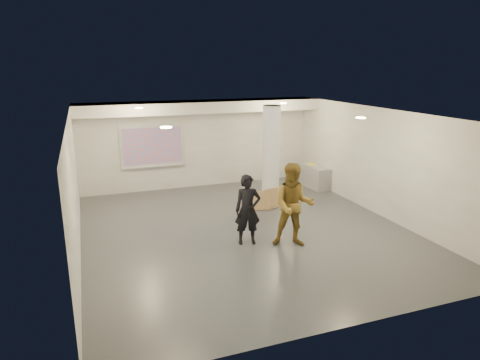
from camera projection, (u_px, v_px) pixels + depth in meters
name	position (u px, v px, depth m)	size (l,w,h in m)	color
floor	(245.00, 231.00, 11.02)	(8.00, 9.00, 0.01)	#3B3D43
ceiling	(246.00, 114.00, 10.23)	(8.00, 9.00, 0.01)	white
wall_back	(199.00, 144.00, 14.70)	(8.00, 0.01, 3.00)	beige
wall_front	(350.00, 243.00, 6.55)	(8.00, 0.01, 3.00)	beige
wall_left	(74.00, 190.00, 9.30)	(0.01, 9.00, 3.00)	beige
wall_right	(379.00, 162.00, 11.95)	(0.01, 9.00, 3.00)	beige
soffit_band	(202.00, 107.00, 13.86)	(8.00, 1.10, 0.36)	silver
downlight_nw	(139.00, 108.00, 11.77)	(0.22, 0.22, 0.02)	#FFE698
downlight_ne	(283.00, 103.00, 13.23)	(0.22, 0.22, 0.02)	#FFE698
downlight_sw	(166.00, 127.00, 8.15)	(0.22, 0.22, 0.02)	#FFE698
downlight_se	(361.00, 118.00, 9.61)	(0.22, 0.22, 0.02)	#FFE698
column	(271.00, 156.00, 12.75)	(0.52, 0.52, 3.00)	white
projection_screen	(152.00, 146.00, 14.12)	(2.10, 0.13, 1.42)	silver
credenza	(315.00, 177.00, 14.84)	(0.54, 1.29, 0.75)	gray
papers_stack	(311.00, 164.00, 14.99)	(0.23, 0.29, 0.02)	white
postit_pad	(311.00, 164.00, 14.96)	(0.21, 0.29, 0.03)	yellow
cardboard_back	(272.00, 199.00, 12.68)	(0.54, 0.05, 0.59)	#A07C4D
cardboard_front	(262.00, 200.00, 12.53)	(0.51, 0.05, 0.56)	#A07C4D
woman	(248.00, 210.00, 10.04)	(0.61, 0.40, 1.68)	black
man	(294.00, 205.00, 9.89)	(0.96, 0.75, 1.98)	olive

